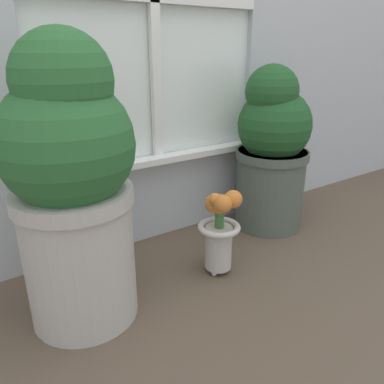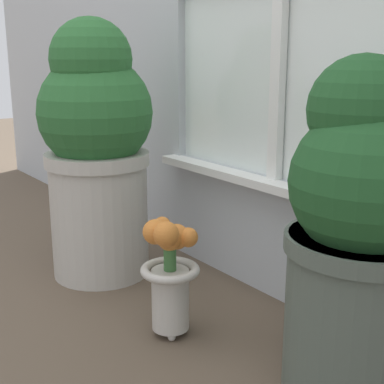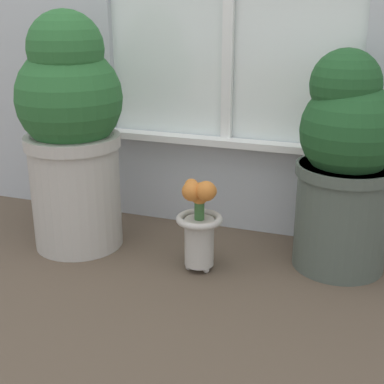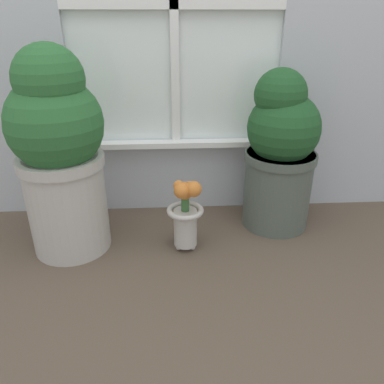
# 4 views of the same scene
# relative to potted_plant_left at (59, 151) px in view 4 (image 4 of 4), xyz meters

# --- Properties ---
(ground_plane) EXTENTS (10.00, 10.00, 0.00)m
(ground_plane) POSITION_rel_potted_plant_left_xyz_m (0.44, -0.19, -0.41)
(ground_plane) COLOR brown
(potted_plant_left) EXTENTS (0.35, 0.35, 0.79)m
(potted_plant_left) POSITION_rel_potted_plant_left_xyz_m (0.00, 0.00, 0.00)
(potted_plant_left) COLOR #B7B2A8
(potted_plant_left) RESTS_ON ground_plane
(potted_plant_right) EXTENTS (0.30, 0.30, 0.68)m
(potted_plant_right) POSITION_rel_potted_plant_left_xyz_m (0.87, 0.14, -0.07)
(potted_plant_right) COLOR #4C564C
(potted_plant_right) RESTS_ON ground_plane
(flower_vase) EXTENTS (0.15, 0.15, 0.31)m
(flower_vase) POSITION_rel_potted_plant_left_xyz_m (0.46, -0.04, -0.24)
(flower_vase) COLOR #BCB7AD
(flower_vase) RESTS_ON ground_plane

